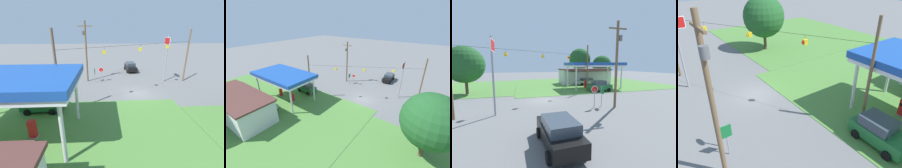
# 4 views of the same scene
# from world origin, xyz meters

# --- Properties ---
(ground_plane) EXTENTS (160.00, 160.00, 0.00)m
(ground_plane) POSITION_xyz_m (0.00, 0.00, 0.00)
(ground_plane) COLOR slate
(grass_verge_station_corner) EXTENTS (36.00, 28.00, 0.04)m
(grass_verge_station_corner) POSITION_xyz_m (14.05, 16.12, 0.02)
(grass_verge_station_corner) COLOR #4C7F38
(grass_verge_station_corner) RESTS_ON ground
(gas_station_canopy) EXTENTS (11.33, 6.48, 5.32)m
(gas_station_canopy) POSITION_xyz_m (12.05, 8.39, 4.82)
(gas_station_canopy) COLOR silver
(gas_station_canopy) RESTS_ON ground
(gas_station_store) EXTENTS (13.06, 5.99, 3.84)m
(gas_station_store) POSITION_xyz_m (13.44, 16.11, 1.94)
(gas_station_store) COLOR silver
(gas_station_store) RESTS_ON ground
(fuel_pump_near) EXTENTS (0.71, 0.56, 1.58)m
(fuel_pump_near) POSITION_xyz_m (10.24, 8.39, 0.75)
(fuel_pump_near) COLOR gray
(fuel_pump_near) RESTS_ON ground
(fuel_pump_far) EXTENTS (0.71, 0.56, 1.58)m
(fuel_pump_far) POSITION_xyz_m (13.85, 8.39, 0.75)
(fuel_pump_far) COLOR gray
(fuel_pump_far) RESTS_ON ground
(car_at_pumps_front) EXTENTS (4.11, 2.17, 1.98)m
(car_at_pumps_front) POSITION_xyz_m (11.00, 4.02, 1.00)
(car_at_pumps_front) COLOR #1E602D
(car_at_pumps_front) RESTS_ON ground
(car_at_pumps_rear) EXTENTS (4.96, 2.37, 1.68)m
(car_at_pumps_rear) POSITION_xyz_m (12.31, 12.76, 0.88)
(car_at_pumps_rear) COLOR #9E9EA3
(car_at_pumps_rear) RESTS_ON ground
(car_on_crossroad) EXTENTS (2.26, 4.70, 1.79)m
(car_on_crossroad) POSITION_xyz_m (-1.02, -12.00, 0.93)
(car_on_crossroad) COLOR black
(car_on_crossroad) RESTS_ON ground
(stop_sign_roadside) EXTENTS (0.80, 0.08, 2.50)m
(stop_sign_roadside) POSITION_xyz_m (5.00, -5.13, 1.81)
(stop_sign_roadside) COLOR #99999E
(stop_sign_roadside) RESTS_ON ground
(stop_sign_overhead) EXTENTS (0.22, 1.97, 7.45)m
(stop_sign_overhead) POSITION_xyz_m (-5.41, -4.89, 5.20)
(stop_sign_overhead) COLOR gray
(stop_sign_overhead) RESTS_ON ground
(route_sign) EXTENTS (0.10, 0.70, 2.40)m
(route_sign) POSITION_xyz_m (6.04, -4.97, 1.71)
(route_sign) COLOR gray
(route_sign) RESTS_ON ground
(utility_pole_main) EXTENTS (2.20, 0.44, 9.56)m
(utility_pole_main) POSITION_xyz_m (7.35, -5.72, 5.35)
(utility_pole_main) COLOR brown
(utility_pole_main) RESTS_ON ground
(signal_span_gantry) EXTENTS (18.01, 10.24, 8.37)m
(signal_span_gantry) POSITION_xyz_m (0.00, -0.01, 4.50)
(signal_span_gantry) COLOR brown
(signal_span_gantry) RESTS_ON ground
(tree_west_verge) EXTENTS (5.97, 5.97, 7.88)m
(tree_west_verge) POSITION_xyz_m (-11.44, 7.75, 4.89)
(tree_west_verge) COLOR #4C3828
(tree_west_verge) RESTS_ON ground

